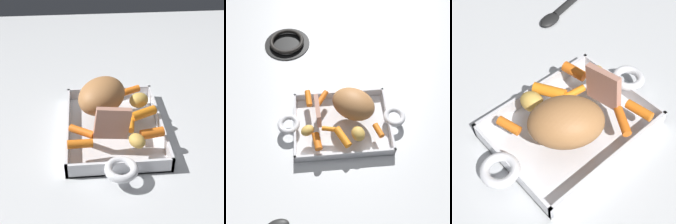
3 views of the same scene
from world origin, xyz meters
TOP-DOWN VIEW (x-y plane):
  - ground_plane at (0.00, 0.00)m, footprint 1.76×1.76m
  - roasting_dish at (0.00, 0.00)m, footprint 0.42×0.24m
  - pork_roast at (0.04, 0.03)m, footprint 0.18×0.17m
  - roast_slice_outer at (-0.08, 0.01)m, footprint 0.02×0.09m
  - baby_carrot_northwest at (-0.11, 0.08)m, footprint 0.02×0.06m
  - baby_carrot_long at (-0.01, -0.07)m, footprint 0.05×0.07m
  - baby_carrot_center_right at (-0.08, -0.08)m, footprint 0.03×0.06m
  - baby_carrot_southwest at (-0.06, 0.08)m, footprint 0.05×0.06m
  - baby_carrot_short at (-0.04, -0.04)m, footprint 0.05×0.02m
  - baby_carrot_northeast at (0.11, -0.06)m, footprint 0.03×0.05m
  - potato_halved at (0.04, -0.07)m, footprint 0.05×0.06m
  - potato_corner at (-0.11, -0.04)m, footprint 0.05×0.05m
  - serving_spoon at (-0.26, -0.32)m, footprint 0.21×0.08m

SIDE VIEW (x-z plane):
  - ground_plane at x=0.00m, z-range 0.00..0.00m
  - serving_spoon at x=-0.26m, z-range 0.00..0.02m
  - roasting_dish at x=0.00m, z-range -0.01..0.04m
  - baby_carrot_short at x=-0.04m, z-range 0.04..0.06m
  - baby_carrot_southwest at x=-0.06m, z-range 0.04..0.06m
  - baby_carrot_northeast at x=0.11m, z-range 0.04..0.07m
  - baby_carrot_northwest at x=-0.11m, z-range 0.04..0.07m
  - baby_carrot_center_right at x=-0.08m, z-range 0.04..0.07m
  - baby_carrot_long at x=-0.01m, z-range 0.04..0.07m
  - potato_corner at x=-0.11m, z-range 0.04..0.07m
  - potato_halved at x=0.04m, z-range 0.04..0.08m
  - roast_slice_outer at x=-0.08m, z-range 0.04..0.13m
  - pork_roast at x=0.04m, z-range 0.04..0.13m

